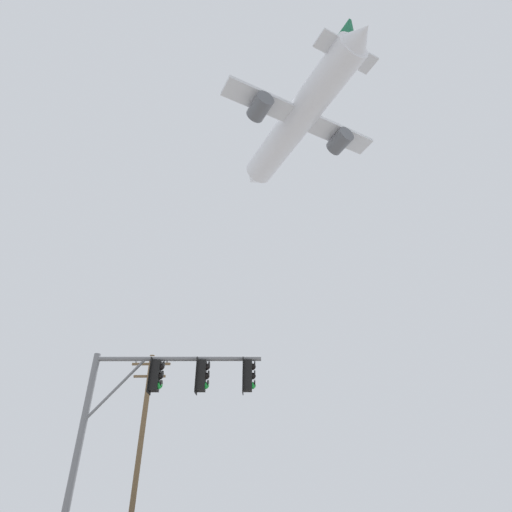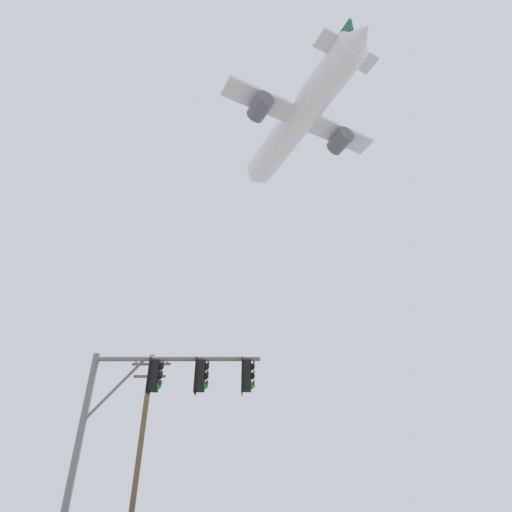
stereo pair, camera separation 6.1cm
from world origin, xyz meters
The scene contains 3 objects.
signal_pole_near centered at (-2.91, 9.04, 4.29)m, with size 5.17×0.52×5.55m.
utility_pole centered at (-6.39, 19.83, 4.76)m, with size 2.20×0.28×8.94m.
airplane centered at (5.05, 35.23, 46.81)m, with size 21.20×27.46×8.02m.
Camera 2 is at (0.33, -3.29, 1.59)m, focal length 28.71 mm.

